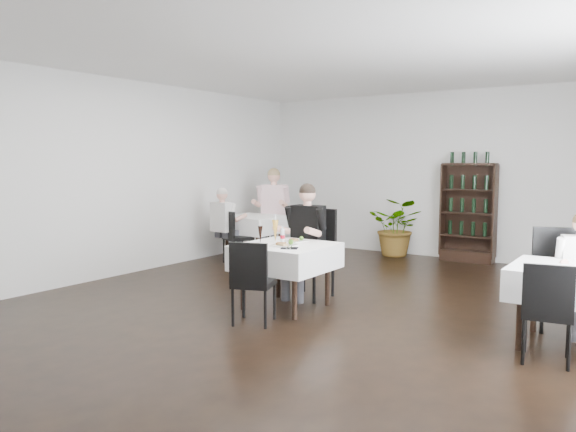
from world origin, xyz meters
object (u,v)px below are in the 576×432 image
(potted_tree, at_px, (397,227))
(diner_main, at_px, (304,232))
(main_table, at_px, (286,256))
(wine_shelf, at_px, (468,213))

(potted_tree, height_order, diner_main, diner_main)
(potted_tree, bearing_deg, main_table, -85.25)
(main_table, relative_size, diner_main, 0.70)
(wine_shelf, bearing_deg, main_table, -101.78)
(main_table, xyz_separation_m, diner_main, (-0.10, 0.57, 0.23))
(diner_main, bearing_deg, wine_shelf, 75.12)
(wine_shelf, height_order, diner_main, wine_shelf)
(wine_shelf, xyz_separation_m, diner_main, (-1.00, -3.75, 0.01))
(diner_main, bearing_deg, main_table, -80.45)
(potted_tree, relative_size, diner_main, 0.73)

